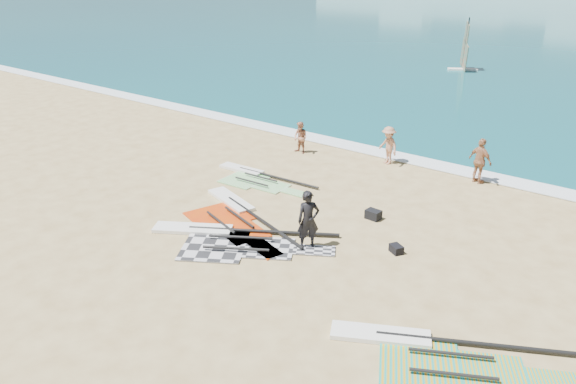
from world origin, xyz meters
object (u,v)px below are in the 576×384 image
Objects in this scene: rig_green at (254,177)px; rig_orange at (429,353)px; rig_red at (235,214)px; gear_bag_far at (396,249)px; beachgoer_mid at (388,145)px; beachgoer_left at (300,138)px; gear_bag_near at (373,215)px; beachgoer_back at (480,161)px; rig_grey at (226,238)px; person_wetsuit at (308,220)px.

rig_orange is at bearing -32.64° from rig_green.
rig_red reaches higher than rig_orange.
gear_bag_far reaches higher than rig_red.
rig_green is at bearing -101.70° from beachgoer_mid.
beachgoer_left is at bearing -139.76° from beachgoer_mid.
rig_green is 3.92m from beachgoer_left.
rig_orange is (10.67, -6.02, 0.00)m from rig_green.
rig_orange is at bearing -53.27° from gear_bag_far.
gear_bag_far is at bearing 28.87° from rig_red.
gear_bag_near is 5.97m from beachgoer_mid.
rig_orange is 11.72m from beachgoer_back.
beachgoer_left reaches higher than rig_orange.
gear_bag_near is (3.00, 4.34, 0.11)m from rig_grey.
rig_green is at bearing -76.62° from beachgoer_left.
beachgoer_mid is (3.53, 5.03, 0.80)m from rig_green.
rig_green is 11.54× the size of gear_bag_far.
gear_bag_near is at bearing -6.92° from rig_green.
gear_bag_near is 0.27× the size of beachgoer_back.
gear_bag_near is at bearing 94.48° from beachgoer_back.
beachgoer_mid is at bearing 94.81° from rig_orange.
rig_grey is 4.09× the size of beachgoer_left.
beachgoer_left is at bearing 30.74° from beachgoer_back.
beachgoer_left is at bearing 146.41° from gear_bag_near.
beachgoer_back is at bearing 31.52° from rig_green.
gear_bag_far reaches higher than rig_grey.
rig_grey is 11.88× the size of gear_bag_near.
beachgoer_mid reaches higher than rig_orange.
beachgoer_left is at bearing 126.43° from rig_red.
beachgoer_back reaches higher than beachgoer_mid.
rig_grey is at bearing -61.30° from rig_green.
rig_grey is at bearing -70.12° from beachgoer_mid.
rig_red is at bearing -145.01° from gear_bag_near.
person_wetsuit is 8.76m from beachgoer_mid.
beachgoer_back is (-3.09, 11.27, 0.89)m from rig_orange.
rig_green is 8.02m from gear_bag_far.
rig_grey is 3.26× the size of beachgoer_back.
rig_red is 3.85× the size of beachgoer_left.
beachgoer_left is 0.88× the size of beachgoer_mid.
beachgoer_left is (-3.36, 8.56, 0.70)m from rig_grey.
beachgoer_mid is (3.95, 1.20, 0.10)m from beachgoer_left.
gear_bag_far is at bearing 112.01° from beachgoer_back.
rig_green is 6.49m from person_wetsuit.
rig_grey is at bearing -151.37° from gear_bag_far.
rig_green is 3.73m from rig_red.
gear_bag_far is 0.29× the size of beachgoer_left.
beachgoer_mid reaches higher than rig_green.
beachgoer_mid is at bearing 97.01° from rig_red.
person_wetsuit reaches higher than gear_bag_near.
beachgoer_back is at bearing 17.21° from beachgoer_left.
rig_red is 3.39× the size of beachgoer_mid.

